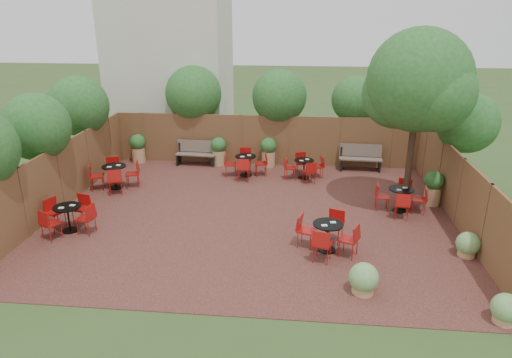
# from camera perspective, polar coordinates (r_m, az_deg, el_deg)

# --- Properties ---
(ground) EXTENTS (80.00, 80.00, 0.00)m
(ground) POSITION_cam_1_polar(r_m,az_deg,el_deg) (14.20, -0.50, -4.47)
(ground) COLOR #354F23
(ground) RESTS_ON ground
(courtyard_paving) EXTENTS (12.00, 10.00, 0.02)m
(courtyard_paving) POSITION_cam_1_polar(r_m,az_deg,el_deg) (14.20, -0.50, -4.44)
(courtyard_paving) COLOR #3D1C19
(courtyard_paving) RESTS_ON ground
(fence_back) EXTENTS (12.00, 0.08, 2.00)m
(fence_back) POSITION_cam_1_polar(r_m,az_deg,el_deg) (18.55, 1.15, 4.78)
(fence_back) COLOR brown
(fence_back) RESTS_ON ground
(fence_left) EXTENTS (0.08, 10.00, 2.00)m
(fence_left) POSITION_cam_1_polar(r_m,az_deg,el_deg) (15.61, -22.98, 0.13)
(fence_left) COLOR brown
(fence_left) RESTS_ON ground
(fence_right) EXTENTS (0.08, 10.00, 2.00)m
(fence_right) POSITION_cam_1_polar(r_m,az_deg,el_deg) (14.49, 23.80, -1.48)
(fence_right) COLOR brown
(fence_right) RESTS_ON ground
(neighbour_building) EXTENTS (5.00, 4.00, 8.00)m
(neighbour_building) POSITION_cam_1_polar(r_m,az_deg,el_deg) (21.74, -10.43, 14.78)
(neighbour_building) COLOR beige
(neighbour_building) RESTS_ON ground
(overhang_foliage) EXTENTS (15.33, 10.41, 2.28)m
(overhang_foliage) POSITION_cam_1_polar(r_m,az_deg,el_deg) (16.46, -7.56, 8.46)
(overhang_foliage) COLOR #1F571C
(overhang_foliage) RESTS_ON ground
(courtyard_tree) EXTENTS (3.03, 2.98, 5.49)m
(courtyard_tree) POSITION_cam_1_polar(r_m,az_deg,el_deg) (14.31, 19.34, 10.73)
(courtyard_tree) COLOR black
(courtyard_tree) RESTS_ON courtyard_paving
(park_bench_left) EXTENTS (1.61, 0.60, 0.98)m
(park_bench_left) POSITION_cam_1_polar(r_m,az_deg,el_deg) (18.74, -7.35, 3.26)
(park_bench_left) COLOR brown
(park_bench_left) RESTS_ON courtyard_paving
(park_bench_right) EXTENTS (1.64, 0.61, 1.00)m
(park_bench_right) POSITION_cam_1_polar(r_m,az_deg,el_deg) (18.43, 12.73, 2.66)
(park_bench_right) COLOR brown
(park_bench_right) RESTS_ON courtyard_paving
(bistro_tables) EXTENTS (11.16, 7.14, 0.93)m
(bistro_tables) POSITION_cam_1_polar(r_m,az_deg,el_deg) (14.95, -2.55, -1.26)
(bistro_tables) COLOR black
(bistro_tables) RESTS_ON courtyard_paving
(planters) EXTENTS (11.44, 3.94, 1.17)m
(planters) POSITION_cam_1_polar(r_m,az_deg,el_deg) (17.69, -0.68, 2.79)
(planters) COLOR tan
(planters) RESTS_ON courtyard_paving
(low_shrubs) EXTENTS (3.44, 3.28, 0.71)m
(low_shrubs) POSITION_cam_1_polar(r_m,az_deg,el_deg) (11.30, 21.22, -10.95)
(low_shrubs) COLOR tan
(low_shrubs) RESTS_ON courtyard_paving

